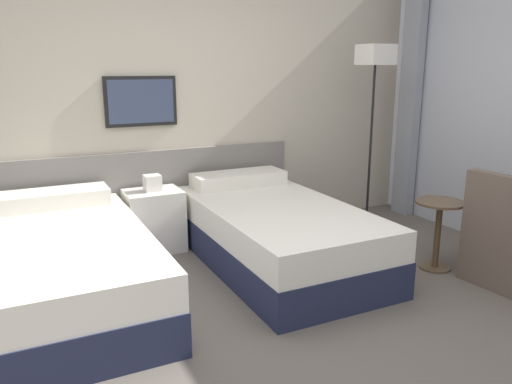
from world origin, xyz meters
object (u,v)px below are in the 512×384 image
at_px(bed_near_door, 66,267).
at_px(floor_lamp, 375,71).
at_px(side_table, 439,223).
at_px(nightstand, 154,220).
at_px(bed_near_window, 276,233).

bearing_deg(bed_near_door, floor_lamp, 8.45).
relative_size(bed_near_door, side_table, 3.56).
relative_size(nightstand, floor_lamp, 0.38).
xyz_separation_m(floor_lamp, side_table, (-0.17, -1.11, -1.18)).
distance_m(bed_near_door, side_table, 2.85).
bearing_deg(bed_near_window, side_table, -30.94).
relative_size(bed_near_door, floor_lamp, 1.12).
height_order(bed_near_door, nightstand, nightstand).
bearing_deg(side_table, nightstand, 143.60).
bearing_deg(floor_lamp, bed_near_door, -171.55).
distance_m(bed_near_door, bed_near_window, 1.65).
xyz_separation_m(bed_near_door, side_table, (2.77, -0.67, 0.13)).
relative_size(bed_near_door, nightstand, 2.94).
relative_size(bed_near_window, side_table, 3.56).
distance_m(nightstand, floor_lamp, 2.50).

